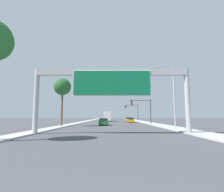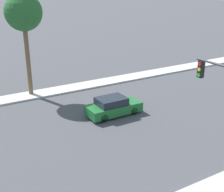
% 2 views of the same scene
% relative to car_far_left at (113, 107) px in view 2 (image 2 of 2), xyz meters
% --- Properties ---
extents(car_far_left, '(1.85, 4.26, 1.44)m').
position_rel_car_far_left_xyz_m(car_far_left, '(0.00, 0.00, 0.00)').
color(car_far_left, '#1E662D').
rests_on(car_far_left, ground).
extents(palm_tree_background, '(3.14, 3.14, 8.90)m').
position_rel_car_far_left_xyz_m(palm_tree_background, '(-7.53, -4.16, 6.51)').
color(palm_tree_background, brown).
rests_on(palm_tree_background, ground).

